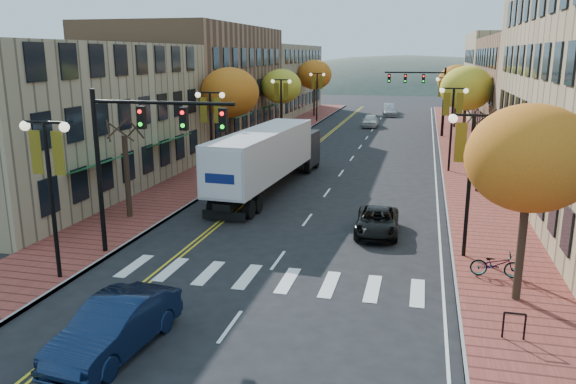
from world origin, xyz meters
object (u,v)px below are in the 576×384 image
Objects in this scene: navy_sedan at (115,326)px; semi_truck at (270,154)px; bicycle at (496,264)px; black_suv at (377,222)px.

semi_truck is at bearing 97.95° from navy_sedan.
black_suv is at bearing 44.94° from bicycle.
semi_truck reaches higher than black_suv.
bicycle is (4.84, -4.64, 0.04)m from black_suv.
semi_truck reaches higher than bicycle.
bicycle is at bearing -46.05° from black_suv.
semi_truck is 3.68× the size of black_suv.
navy_sedan is 2.59× the size of bicycle.
semi_truck is 3.30× the size of navy_sedan.
bicycle is (11.19, 8.12, -0.15)m from navy_sedan.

